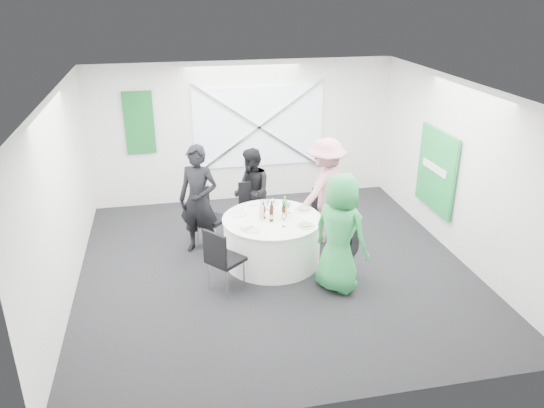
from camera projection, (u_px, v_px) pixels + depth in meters
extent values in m
plane|color=black|center=(275.00, 267.00, 8.39)|extent=(6.00, 6.00, 0.00)
plane|color=white|center=(275.00, 89.00, 7.30)|extent=(6.00, 6.00, 0.00)
plane|color=white|center=(244.00, 132.00, 10.55)|extent=(6.00, 0.00, 6.00)
plane|color=white|center=(339.00, 292.00, 5.14)|extent=(6.00, 0.00, 6.00)
plane|color=white|center=(62.00, 200.00, 7.29)|extent=(0.00, 6.00, 6.00)
plane|color=white|center=(459.00, 171.00, 8.41)|extent=(0.00, 6.00, 6.00)
cube|color=silver|center=(259.00, 127.00, 10.53)|extent=(2.60, 0.03, 1.60)
cube|color=silver|center=(259.00, 127.00, 10.50)|extent=(2.63, 0.05, 1.84)
cube|color=silver|center=(259.00, 127.00, 10.50)|extent=(2.63, 0.05, 1.84)
cube|color=#146526|center=(139.00, 123.00, 10.02)|extent=(0.55, 0.04, 1.20)
cube|color=green|center=(436.00, 171.00, 9.01)|extent=(0.05, 1.20, 1.40)
cylinder|color=white|center=(272.00, 240.00, 8.43)|extent=(1.52, 1.52, 0.74)
cylinder|color=white|center=(272.00, 219.00, 8.28)|extent=(1.56, 1.56, 0.02)
cube|color=black|center=(254.00, 212.00, 9.23)|extent=(0.49, 0.49, 0.05)
cube|color=black|center=(250.00, 194.00, 9.31)|extent=(0.42, 0.10, 0.47)
cylinder|color=silver|center=(260.00, 219.00, 9.53)|extent=(0.02, 0.02, 0.45)
cylinder|color=silver|center=(241.00, 222.00, 9.42)|extent=(0.02, 0.02, 0.45)
cylinder|color=silver|center=(267.00, 227.00, 9.22)|extent=(0.02, 0.02, 0.45)
cylinder|color=silver|center=(247.00, 230.00, 9.12)|extent=(0.02, 0.02, 0.45)
cube|color=black|center=(212.00, 219.00, 8.92)|extent=(0.63, 0.63, 0.05)
cube|color=black|center=(201.00, 202.00, 8.92)|extent=(0.31, 0.34, 0.48)
cylinder|color=silver|center=(210.00, 226.00, 9.25)|extent=(0.02, 0.02, 0.45)
cylinder|color=silver|center=(198.00, 234.00, 8.96)|extent=(0.02, 0.02, 0.45)
cylinder|color=silver|center=(227.00, 231.00, 9.08)|extent=(0.02, 0.02, 0.45)
cylinder|color=silver|center=(215.00, 239.00, 8.79)|extent=(0.02, 0.02, 0.45)
cube|color=black|center=(313.00, 219.00, 9.00)|extent=(0.57, 0.57, 0.05)
cube|color=black|center=(321.00, 203.00, 9.03)|extent=(0.24, 0.36, 0.45)
cylinder|color=silver|center=(326.00, 232.00, 9.08)|extent=(0.02, 0.02, 0.43)
cylinder|color=silver|center=(312.00, 226.00, 9.31)|extent=(0.02, 0.02, 0.43)
cylinder|color=silver|center=(313.00, 238.00, 8.87)|extent=(0.02, 0.02, 0.43)
cylinder|color=silver|center=(298.00, 231.00, 9.09)|extent=(0.02, 0.02, 0.43)
cube|color=black|center=(341.00, 252.00, 7.93)|extent=(0.56, 0.56, 0.05)
cube|color=black|center=(354.00, 241.00, 7.76)|extent=(0.26, 0.32, 0.43)
cylinder|color=silver|center=(347.00, 273.00, 7.82)|extent=(0.02, 0.02, 0.41)
cylinder|color=silver|center=(354.00, 263.00, 8.09)|extent=(0.02, 0.02, 0.41)
cylinder|color=silver|center=(327.00, 268.00, 7.95)|extent=(0.02, 0.02, 0.41)
cylinder|color=silver|center=(334.00, 259.00, 8.22)|extent=(0.02, 0.02, 0.41)
cube|color=black|center=(226.00, 260.00, 7.62)|extent=(0.63, 0.63, 0.05)
cube|color=black|center=(215.00, 249.00, 7.36)|extent=(0.30, 0.36, 0.48)
cylinder|color=silver|center=(209.00, 276.00, 7.69)|extent=(0.02, 0.02, 0.46)
cylinder|color=silver|center=(227.00, 284.00, 7.48)|extent=(0.02, 0.02, 0.46)
cylinder|color=silver|center=(226.00, 266.00, 7.95)|extent=(0.02, 0.02, 0.46)
cylinder|color=silver|center=(244.00, 274.00, 7.74)|extent=(0.02, 0.02, 0.46)
imported|color=black|center=(199.00, 200.00, 8.55)|extent=(0.79, 0.70, 1.83)
imported|color=black|center=(252.00, 191.00, 9.31)|extent=(0.48, 0.78, 1.53)
imported|color=pink|center=(325.00, 190.00, 8.96)|extent=(1.29, 1.06, 1.82)
imported|color=green|center=(340.00, 233.00, 7.49)|extent=(0.98, 1.03, 1.77)
cylinder|color=silver|center=(270.00, 203.00, 8.82)|extent=(0.28, 0.28, 0.01)
cylinder|color=silver|center=(238.00, 214.00, 8.40)|extent=(0.29, 0.29, 0.01)
cylinder|color=silver|center=(304.00, 209.00, 8.57)|extent=(0.28, 0.28, 0.01)
cylinder|color=#8CA257|center=(304.00, 208.00, 8.56)|extent=(0.18, 0.18, 0.02)
cylinder|color=silver|center=(305.00, 226.00, 8.01)|extent=(0.29, 0.29, 0.01)
cylinder|color=#8CA257|center=(305.00, 224.00, 8.00)|extent=(0.19, 0.19, 0.02)
cylinder|color=silver|center=(252.00, 230.00, 7.87)|extent=(0.25, 0.25, 0.01)
cube|color=white|center=(246.00, 227.00, 7.90)|extent=(0.20, 0.18, 0.05)
cylinder|color=#3B190A|center=(264.00, 213.00, 8.23)|extent=(0.06, 0.06, 0.20)
cylinder|color=#3B190A|center=(264.00, 205.00, 8.18)|extent=(0.02, 0.02, 0.06)
cylinder|color=#D7C572|center=(264.00, 214.00, 8.24)|extent=(0.06, 0.06, 0.07)
cylinder|color=#3B190A|center=(272.00, 211.00, 8.31)|extent=(0.06, 0.06, 0.19)
cylinder|color=#3B190A|center=(272.00, 204.00, 8.26)|extent=(0.02, 0.02, 0.06)
cylinder|color=#D7C572|center=(272.00, 212.00, 8.32)|extent=(0.06, 0.06, 0.06)
cylinder|color=#3B190A|center=(284.00, 213.00, 8.22)|extent=(0.06, 0.06, 0.20)
cylinder|color=#3B190A|center=(284.00, 205.00, 8.17)|extent=(0.02, 0.02, 0.06)
cylinder|color=#D7C572|center=(284.00, 214.00, 8.23)|extent=(0.06, 0.06, 0.07)
cylinder|color=#3B190A|center=(271.00, 215.00, 8.13)|extent=(0.06, 0.06, 0.20)
cylinder|color=#3B190A|center=(271.00, 207.00, 8.08)|extent=(0.02, 0.02, 0.06)
cylinder|color=#D7C572|center=(271.00, 216.00, 8.14)|extent=(0.06, 0.06, 0.07)
cylinder|color=green|center=(285.00, 208.00, 8.30)|extent=(0.08, 0.08, 0.27)
cylinder|color=green|center=(285.00, 198.00, 8.24)|extent=(0.03, 0.03, 0.06)
cylinder|color=#D7C572|center=(285.00, 210.00, 8.31)|extent=(0.08, 0.08, 0.09)
cylinder|color=silver|center=(261.00, 212.00, 8.20)|extent=(0.08, 0.08, 0.23)
cylinder|color=silver|center=(261.00, 204.00, 8.15)|extent=(0.03, 0.03, 0.06)
cylinder|color=#D7C572|center=(261.00, 214.00, 8.21)|extent=(0.08, 0.08, 0.08)
cylinder|color=white|center=(268.00, 209.00, 8.58)|extent=(0.06, 0.06, 0.00)
cylinder|color=white|center=(268.00, 207.00, 8.56)|extent=(0.01, 0.01, 0.10)
cone|color=white|center=(267.00, 202.00, 8.53)|extent=(0.07, 0.07, 0.08)
cylinder|color=white|center=(284.00, 211.00, 8.54)|extent=(0.06, 0.06, 0.00)
cylinder|color=white|center=(284.00, 208.00, 8.52)|extent=(0.01, 0.01, 0.10)
cone|color=white|center=(284.00, 203.00, 8.49)|extent=(0.07, 0.07, 0.08)
cylinder|color=white|center=(288.00, 213.00, 8.47)|extent=(0.06, 0.06, 0.00)
cylinder|color=white|center=(288.00, 210.00, 8.45)|extent=(0.01, 0.01, 0.10)
cone|color=white|center=(288.00, 205.00, 8.42)|extent=(0.07, 0.07, 0.08)
cylinder|color=white|center=(284.00, 227.00, 7.99)|extent=(0.06, 0.06, 0.00)
cylinder|color=white|center=(284.00, 224.00, 7.97)|extent=(0.01, 0.01, 0.10)
cone|color=white|center=(284.00, 219.00, 7.94)|extent=(0.07, 0.07, 0.08)
cylinder|color=white|center=(273.00, 209.00, 8.60)|extent=(0.06, 0.06, 0.00)
cylinder|color=white|center=(273.00, 206.00, 8.58)|extent=(0.01, 0.01, 0.10)
cone|color=white|center=(273.00, 202.00, 8.55)|extent=(0.07, 0.07, 0.08)
cylinder|color=white|center=(262.00, 211.00, 8.54)|extent=(0.06, 0.06, 0.00)
cylinder|color=white|center=(262.00, 208.00, 8.52)|extent=(0.01, 0.01, 0.10)
cone|color=white|center=(262.00, 203.00, 8.49)|extent=(0.07, 0.07, 0.08)
cube|color=silver|center=(304.00, 211.00, 8.52)|extent=(0.09, 0.13, 0.01)
cube|color=silver|center=(291.00, 206.00, 8.72)|extent=(0.08, 0.14, 0.01)
cube|color=silver|center=(242.00, 210.00, 8.56)|extent=(0.08, 0.14, 0.01)
cube|color=silver|center=(235.00, 217.00, 8.30)|extent=(0.09, 0.14, 0.01)
cube|color=silver|center=(239.00, 226.00, 8.01)|extent=(0.10, 0.13, 0.01)
cube|color=silver|center=(256.00, 233.00, 7.79)|extent=(0.10, 0.13, 0.01)
cube|color=silver|center=(272.00, 204.00, 8.81)|extent=(0.15, 0.03, 0.01)
cube|color=silver|center=(254.00, 206.00, 8.73)|extent=(0.15, 0.02, 0.01)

